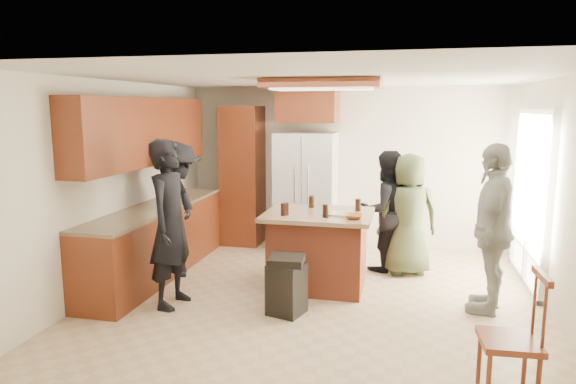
% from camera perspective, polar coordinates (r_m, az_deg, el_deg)
% --- Properties ---
extents(person_front_left, '(0.54, 0.71, 1.85)m').
position_cam_1_polar(person_front_left, '(5.75, -12.85, -3.47)').
color(person_front_left, black).
rests_on(person_front_left, ground).
extents(person_behind_left, '(0.93, 0.83, 1.62)m').
position_cam_1_polar(person_behind_left, '(6.98, 10.75, -2.09)').
color(person_behind_left, black).
rests_on(person_behind_left, ground).
extents(person_behind_right, '(0.89, 0.70, 1.60)m').
position_cam_1_polar(person_behind_right, '(6.86, 13.23, -2.45)').
color(person_behind_right, '#353E24').
rests_on(person_behind_right, ground).
extents(person_side_right, '(0.80, 1.17, 1.82)m').
position_cam_1_polar(person_side_right, '(5.86, 21.80, -3.80)').
color(person_side_right, '#96978F').
rests_on(person_side_right, ground).
extents(person_counter, '(0.91, 1.24, 1.75)m').
position_cam_1_polar(person_counter, '(6.81, -12.21, -1.88)').
color(person_counter, black).
rests_on(person_counter, ground).
extents(left_cabinetry, '(0.64, 3.00, 2.30)m').
position_cam_1_polar(left_cabinetry, '(6.86, -14.87, -1.21)').
color(left_cabinetry, maroon).
rests_on(left_cabinetry, ground).
extents(back_wall_units, '(1.80, 0.60, 2.45)m').
position_cam_1_polar(back_wall_units, '(8.11, -3.29, 3.72)').
color(back_wall_units, maroon).
rests_on(back_wall_units, ground).
extents(refrigerator, '(0.90, 0.76, 1.80)m').
position_cam_1_polar(refrigerator, '(7.91, 2.03, 0.08)').
color(refrigerator, white).
rests_on(refrigerator, ground).
extents(kitchen_island, '(1.28, 1.03, 0.93)m').
position_cam_1_polar(kitchen_island, '(6.29, 3.37, -6.37)').
color(kitchen_island, '#9A3F27').
rests_on(kitchen_island, ground).
extents(island_items, '(0.96, 0.68, 0.15)m').
position_cam_1_polar(island_items, '(6.04, 4.87, -2.17)').
color(island_items, silver).
rests_on(island_items, kitchen_island).
extents(trash_bin, '(0.42, 0.42, 0.63)m').
position_cam_1_polar(trash_bin, '(5.53, -0.15, -10.27)').
color(trash_bin, black).
rests_on(trash_bin, ground).
extents(spindle_chair, '(0.44, 0.44, 0.99)m').
position_cam_1_polar(spindle_chair, '(4.33, 23.67, -14.94)').
color(spindle_chair, maroon).
rests_on(spindle_chair, ground).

